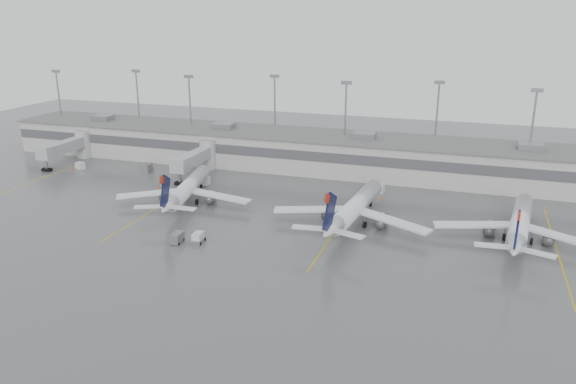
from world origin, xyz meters
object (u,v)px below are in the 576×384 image
(jet_mid_left, at_px, (187,189))
(baggage_tug, at_px, (198,239))
(jet_far_right, at_px, (520,224))
(jet_mid_right, at_px, (354,208))

(jet_mid_left, height_order, baggage_tug, jet_mid_left)
(jet_far_right, xyz_separation_m, baggage_tug, (-49.15, -16.95, -2.37))
(jet_mid_left, relative_size, baggage_tug, 10.90)
(jet_mid_right, relative_size, baggage_tug, 11.68)
(jet_mid_left, bearing_deg, jet_far_right, -11.58)
(jet_mid_left, distance_m, jet_mid_right, 33.24)
(jet_far_right, distance_m, baggage_tug, 52.04)
(jet_mid_right, height_order, baggage_tug, jet_mid_right)
(jet_mid_right, bearing_deg, baggage_tug, -139.52)
(baggage_tug, bearing_deg, jet_mid_left, 119.44)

